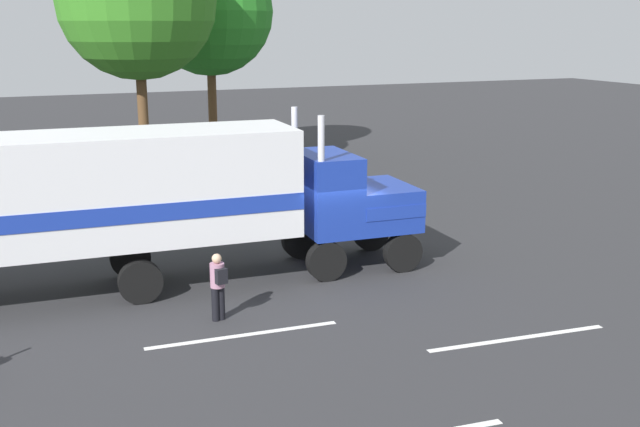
{
  "coord_description": "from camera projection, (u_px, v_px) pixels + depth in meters",
  "views": [
    {
      "loc": [
        -8.14,
        -18.77,
        6.79
      ],
      "look_at": [
        -0.16,
        0.34,
        1.6
      ],
      "focal_mm": 42.58,
      "sensor_mm": 36.0,
      "label": 1
    }
  ],
  "objects": [
    {
      "name": "lane_stripe_near",
      "position": [
        244.0,
        335.0,
        17.0
      ],
      "size": [
        4.4,
        0.36,
        0.01
      ],
      "primitive_type": "cube",
      "rotation": [
        0.0,
        0.0,
        -0.05
      ],
      "color": "silver",
      "rests_on": "ground_plane"
    },
    {
      "name": "lane_stripe_mid",
      "position": [
        518.0,
        338.0,
        16.83
      ],
      "size": [
        4.4,
        0.5,
        0.01
      ],
      "primitive_type": "cube",
      "rotation": [
        0.0,
        0.0,
        -0.08
      ],
      "color": "silver",
      "rests_on": "ground_plane"
    },
    {
      "name": "semi_truck",
      "position": [
        135.0,
        195.0,
        19.43
      ],
      "size": [
        14.27,
        3.19,
        4.5
      ],
      "color": "#193399",
      "rests_on": "ground_plane"
    },
    {
      "name": "person_bystander",
      "position": [
        218.0,
        284.0,
        17.67
      ],
      "size": [
        0.36,
        0.47,
        1.63
      ],
      "color": "black",
      "rests_on": "ground_plane"
    },
    {
      "name": "tree_center",
      "position": [
        209.0,
        12.0,
        37.45
      ],
      "size": [
        6.32,
        6.32,
        10.55
      ],
      "color": "brown",
      "rests_on": "ground_plane"
    },
    {
      "name": "ground_plane",
      "position": [
        330.0,
        270.0,
        21.49
      ],
      "size": [
        120.0,
        120.0,
        0.0
      ],
      "primitive_type": "plane",
      "color": "#2D2D30"
    },
    {
      "name": "tree_left",
      "position": [
        137.0,
        0.0,
        31.44
      ],
      "size": [
        6.61,
        6.61,
        11.06
      ],
      "color": "brown",
      "rests_on": "ground_plane"
    }
  ]
}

